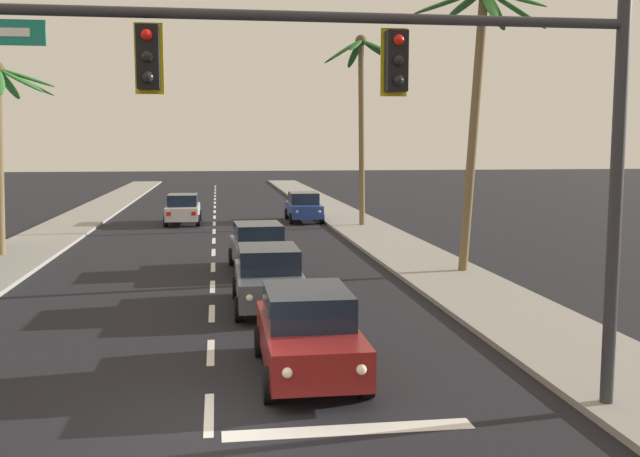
% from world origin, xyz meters
% --- Properties ---
extents(ground_plane, '(220.00, 220.00, 0.00)m').
position_xyz_m(ground_plane, '(0.00, 0.00, 0.00)').
color(ground_plane, black).
extents(sidewalk_right, '(3.20, 110.00, 0.14)m').
position_xyz_m(sidewalk_right, '(7.80, 20.00, 0.07)').
color(sidewalk_right, gray).
rests_on(sidewalk_right, ground).
extents(sidewalk_left, '(3.20, 110.00, 0.14)m').
position_xyz_m(sidewalk_left, '(-7.80, 20.00, 0.07)').
color(sidewalk_left, gray).
rests_on(sidewalk_left, ground).
extents(lane_markings, '(4.28, 86.58, 0.01)m').
position_xyz_m(lane_markings, '(0.41, 19.65, 0.00)').
color(lane_markings, silver).
rests_on(lane_markings, ground).
extents(traffic_signal_mast, '(11.28, 0.40, 7.02)m').
position_xyz_m(traffic_signal_mast, '(3.06, -0.36, 5.11)').
color(traffic_signal_mast, '#2D2D33').
rests_on(traffic_signal_mast, ground).
extents(sedan_lead_at_stop_bar, '(1.95, 4.45, 1.68)m').
position_xyz_m(sedan_lead_at_stop_bar, '(1.90, 2.27, 0.85)').
color(sedan_lead_at_stop_bar, maroon).
rests_on(sedan_lead_at_stop_bar, ground).
extents(sedan_third_in_queue, '(1.96, 4.45, 1.68)m').
position_xyz_m(sedan_third_in_queue, '(1.56, 8.20, 0.85)').
color(sedan_third_in_queue, '#4C515B').
rests_on(sedan_third_in_queue, ground).
extents(sedan_fifth_in_queue, '(2.10, 4.51, 1.68)m').
position_xyz_m(sedan_fifth_in_queue, '(1.62, 14.13, 0.85)').
color(sedan_fifth_in_queue, '#4C515B').
rests_on(sedan_fifth_in_queue, ground).
extents(sedan_oncoming_far, '(1.97, 4.46, 1.68)m').
position_xyz_m(sedan_oncoming_far, '(-1.72, 29.97, 0.85)').
color(sedan_oncoming_far, silver).
rests_on(sedan_oncoming_far, ground).
extents(sedan_parked_nearest_kerb, '(1.96, 4.46, 1.68)m').
position_xyz_m(sedan_parked_nearest_kerb, '(5.15, 30.34, 0.85)').
color(sedan_parked_nearest_kerb, navy).
rests_on(sedan_parked_nearest_kerb, ground).
extents(palm_right_second, '(4.42, 4.53, 9.85)m').
position_xyz_m(palm_right_second, '(8.98, 12.43, 7.24)').
color(palm_right_second, brown).
rests_on(palm_right_second, ground).
extents(palm_right_third, '(4.08, 4.10, 10.17)m').
position_xyz_m(palm_right_third, '(7.83, 26.92, 7.50)').
color(palm_right_third, brown).
rests_on(palm_right_third, ground).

